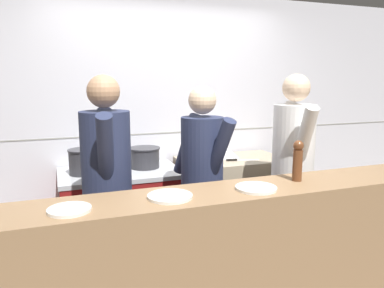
{
  "coord_description": "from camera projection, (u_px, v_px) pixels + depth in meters",
  "views": [
    {
      "loc": [
        -1.13,
        -2.41,
        1.73
      ],
      "look_at": [
        -0.0,
        0.66,
        1.15
      ],
      "focal_mm": 35.0,
      "sensor_mm": 36.0,
      "label": 1
    }
  ],
  "objects": [
    {
      "name": "oven_range",
      "position": [
        122.0,
        215.0,
        3.59
      ],
      "size": [
        1.12,
        0.71,
        0.87
      ],
      "color": "maroon",
      "rests_on": "ground_plane"
    },
    {
      "name": "pepper_mill",
      "position": [
        298.0,
        160.0,
        2.58
      ],
      "size": [
        0.07,
        0.07,
        0.29
      ],
      "color": "brown",
      "rests_on": "pass_counter"
    },
    {
      "name": "wall_back_tiled",
      "position": [
        167.0,
        118.0,
        4.01
      ],
      "size": [
        8.0,
        0.06,
        2.6
      ],
      "color": "silver",
      "rests_on": "ground_plane"
    },
    {
      "name": "chef_head_cook",
      "position": [
        107.0,
        183.0,
        2.72
      ],
      "size": [
        0.4,
        0.77,
        1.75
      ],
      "rotation": [
        0.0,
        0.0,
        -0.13
      ],
      "color": "black",
      "rests_on": "ground_plane"
    },
    {
      "name": "chef_line",
      "position": [
        293.0,
        165.0,
        3.25
      ],
      "size": [
        0.43,
        0.77,
        1.76
      ],
      "rotation": [
        0.0,
        0.0,
        -0.23
      ],
      "color": "black",
      "rests_on": "ground_plane"
    },
    {
      "name": "chef_sous",
      "position": [
        202.0,
        178.0,
        3.02
      ],
      "size": [
        0.43,
        0.72,
        1.67
      ],
      "rotation": [
        0.0,
        0.0,
        0.31
      ],
      "color": "black",
      "rests_on": "ground_plane"
    },
    {
      "name": "sauce_pot",
      "position": [
        145.0,
        157.0,
        3.63
      ],
      "size": [
        0.3,
        0.3,
        0.2
      ],
      "color": "#2D2D33",
      "rests_on": "oven_range"
    },
    {
      "name": "pass_counter",
      "position": [
        243.0,
        262.0,
        2.51
      ],
      "size": [
        3.11,
        0.45,
        1.02
      ],
      "color": "#93704C",
      "rests_on": "ground_plane"
    },
    {
      "name": "plated_dish_dessert",
      "position": [
        256.0,
        188.0,
        2.4
      ],
      "size": [
        0.27,
        0.27,
        0.02
      ],
      "color": "white",
      "rests_on": "pass_counter"
    },
    {
      "name": "prep_counter",
      "position": [
        231.0,
        200.0,
        3.99
      ],
      "size": [
        1.09,
        0.65,
        0.9
      ],
      "color": "gray",
      "rests_on": "ground_plane"
    },
    {
      "name": "mixing_bowl_steel",
      "position": [
        227.0,
        152.0,
        3.96
      ],
      "size": [
        0.26,
        0.26,
        0.1
      ],
      "color": "#B7BABF",
      "rests_on": "prep_counter"
    },
    {
      "name": "chefs_knife",
      "position": [
        240.0,
        160.0,
        3.81
      ],
      "size": [
        0.34,
        0.09,
        0.02
      ],
      "color": "#B7BABF",
      "rests_on": "prep_counter"
    },
    {
      "name": "plated_dish_appetiser",
      "position": [
        170.0,
        196.0,
        2.23
      ],
      "size": [
        0.27,
        0.27,
        0.02
      ],
      "color": "white",
      "rests_on": "pass_counter"
    },
    {
      "name": "plated_dish_main",
      "position": [
        69.0,
        210.0,
        2.01
      ],
      "size": [
        0.23,
        0.23,
        0.02
      ],
      "color": "white",
      "rests_on": "pass_counter"
    },
    {
      "name": "stock_pot",
      "position": [
        83.0,
        161.0,
        3.38
      ],
      "size": [
        0.27,
        0.27,
        0.23
      ],
      "color": "#2D2D33",
      "rests_on": "oven_range"
    }
  ]
}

